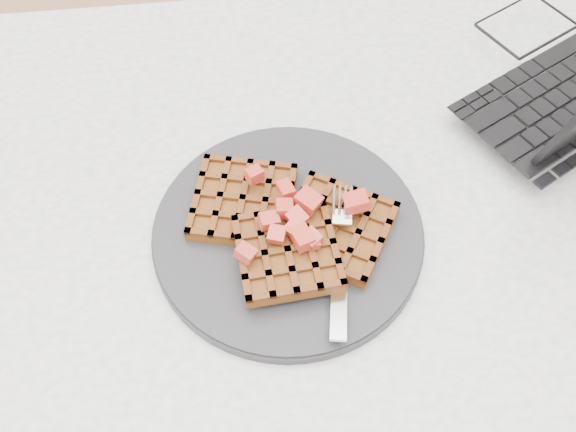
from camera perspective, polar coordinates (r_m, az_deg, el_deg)
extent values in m
plane|color=tan|center=(1.40, 4.19, -17.32)|extent=(4.00, 4.00, 0.00)
cube|color=silver|center=(0.73, 7.70, -0.84)|extent=(1.20, 0.80, 0.03)
cube|color=silver|center=(1.29, -22.26, 0.83)|extent=(0.06, 0.06, 0.72)
cylinder|color=black|center=(0.69, 0.00, -1.47)|extent=(0.29, 0.29, 0.02)
imported|color=black|center=(0.92, 23.21, 12.53)|extent=(0.44, 0.39, 0.03)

